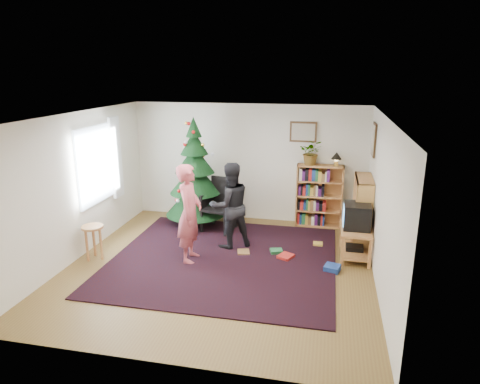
% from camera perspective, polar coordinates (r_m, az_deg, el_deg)
% --- Properties ---
extents(floor, '(5.00, 5.00, 0.00)m').
position_cam_1_polar(floor, '(7.27, -2.75, -9.91)').
color(floor, brown).
rests_on(floor, ground).
extents(ceiling, '(5.00, 5.00, 0.00)m').
position_cam_1_polar(ceiling, '(6.57, -3.05, 10.07)').
color(ceiling, white).
rests_on(ceiling, wall_back).
extents(wall_back, '(5.00, 0.02, 2.50)m').
position_cam_1_polar(wall_back, '(9.18, 1.08, 3.92)').
color(wall_back, silver).
rests_on(wall_back, floor).
extents(wall_front, '(5.00, 0.02, 2.50)m').
position_cam_1_polar(wall_front, '(4.60, -10.92, -9.14)').
color(wall_front, silver).
rests_on(wall_front, floor).
extents(wall_left, '(0.02, 5.00, 2.50)m').
position_cam_1_polar(wall_left, '(7.82, -20.91, 0.67)').
color(wall_left, silver).
rests_on(wall_left, floor).
extents(wall_right, '(0.02, 5.00, 2.50)m').
position_cam_1_polar(wall_right, '(6.66, 18.42, -1.67)').
color(wall_right, silver).
rests_on(wall_right, floor).
extents(rug, '(3.80, 3.60, 0.02)m').
position_cam_1_polar(rug, '(7.53, -2.17, -8.87)').
color(rug, black).
rests_on(rug, floor).
extents(window_pane, '(0.04, 1.20, 1.40)m').
position_cam_1_polar(window_pane, '(8.24, -18.69, 3.43)').
color(window_pane, silver).
rests_on(window_pane, wall_left).
extents(curtain, '(0.06, 0.35, 1.60)m').
position_cam_1_polar(curtain, '(8.82, -16.20, 4.43)').
color(curtain, white).
rests_on(curtain, wall_left).
extents(picture_back, '(0.55, 0.03, 0.42)m').
position_cam_1_polar(picture_back, '(8.89, 8.44, 7.93)').
color(picture_back, '#4C3319').
rests_on(picture_back, wall_back).
extents(picture_right, '(0.03, 0.50, 0.60)m').
position_cam_1_polar(picture_right, '(8.20, 17.43, 6.69)').
color(picture_right, '#4C3319').
rests_on(picture_right, wall_right).
extents(christmas_tree, '(1.26, 1.26, 2.28)m').
position_cam_1_polar(christmas_tree, '(8.89, -5.99, 1.43)').
color(christmas_tree, '#3F2816').
rests_on(christmas_tree, rug).
extents(bookshelf_back, '(0.95, 0.30, 1.30)m').
position_cam_1_polar(bookshelf_back, '(9.02, 10.51, -0.42)').
color(bookshelf_back, '#C48F46').
rests_on(bookshelf_back, floor).
extents(bookshelf_right, '(0.30, 0.95, 1.30)m').
position_cam_1_polar(bookshelf_right, '(8.19, 15.92, -2.48)').
color(bookshelf_right, '#C48F46').
rests_on(bookshelf_right, floor).
extents(tv_stand, '(0.50, 0.91, 0.55)m').
position_cam_1_polar(tv_stand, '(7.75, 15.10, -6.15)').
color(tv_stand, '#C48F46').
rests_on(tv_stand, floor).
extents(crt_tv, '(0.45, 0.49, 0.43)m').
position_cam_1_polar(crt_tv, '(7.60, 15.31, -3.09)').
color(crt_tv, black).
rests_on(crt_tv, tv_stand).
extents(armchair, '(0.69, 0.70, 1.07)m').
position_cam_1_polar(armchair, '(8.72, -2.64, -1.31)').
color(armchair, black).
rests_on(armchair, rug).
extents(stool, '(0.36, 0.36, 0.61)m').
position_cam_1_polar(stool, '(7.78, -19.02, -5.25)').
color(stool, '#C48F46').
rests_on(stool, floor).
extents(person_standing, '(0.44, 0.64, 1.70)m').
position_cam_1_polar(person_standing, '(7.24, -6.75, -2.86)').
color(person_standing, '#AD454C').
rests_on(person_standing, rug).
extents(person_by_chair, '(0.98, 0.94, 1.60)m').
position_cam_1_polar(person_by_chair, '(7.76, -1.33, -1.83)').
color(person_by_chair, black).
rests_on(person_by_chair, rug).
extents(potted_plant, '(0.46, 0.40, 0.51)m').
position_cam_1_polar(potted_plant, '(8.81, 9.51, 5.22)').
color(potted_plant, gray).
rests_on(potted_plant, bookshelf_back).
extents(table_lamp, '(0.21, 0.21, 0.28)m').
position_cam_1_polar(table_lamp, '(8.82, 12.74, 4.62)').
color(table_lamp, '#A57F33').
rests_on(table_lamp, bookshelf_back).
extents(floor_clutter, '(1.76, 1.21, 0.08)m').
position_cam_1_polar(floor_clutter, '(7.69, 6.77, -8.19)').
color(floor_clutter, '#A51E19').
rests_on(floor_clutter, rug).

